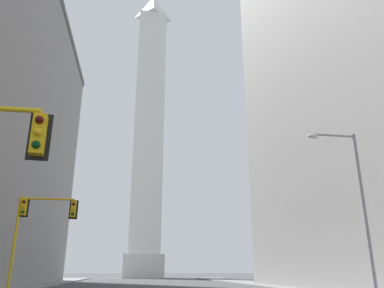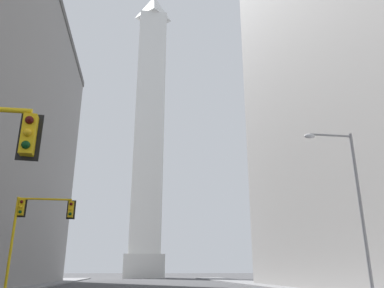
{
  "view_description": "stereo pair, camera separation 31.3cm",
  "coord_description": "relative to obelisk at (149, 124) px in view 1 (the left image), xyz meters",
  "views": [
    {
      "loc": [
        -2.33,
        -1.26,
        1.64
      ],
      "look_at": [
        7.55,
        63.24,
        23.62
      ],
      "focal_mm": 35.0,
      "sensor_mm": 36.0,
      "label": 1
    },
    {
      "loc": [
        -2.03,
        -1.31,
        1.64
      ],
      "look_at": [
        7.55,
        63.24,
        23.62
      ],
      "focal_mm": 35.0,
      "sensor_mm": 36.0,
      "label": 2
    }
  ],
  "objects": [
    {
      "name": "obelisk",
      "position": [
        0.0,
        0.0,
        0.0
      ],
      "size": [
        8.32,
        8.32,
        71.1
      ],
      "color": "silver",
      "rests_on": "ground_plane"
    },
    {
      "name": "traffic_light_mid_left",
      "position": [
        -8.88,
        -55.81,
        -29.52
      ],
      "size": [
        4.05,
        0.51,
        6.41
      ],
      "color": "yellow",
      "rests_on": "ground_plane"
    },
    {
      "name": "street_lamp",
      "position": [
        9.87,
        -63.73,
        -28.75
      ],
      "size": [
        2.98,
        0.36,
        9.27
      ],
      "color": "gray",
      "rests_on": "ground_plane"
    }
  ]
}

